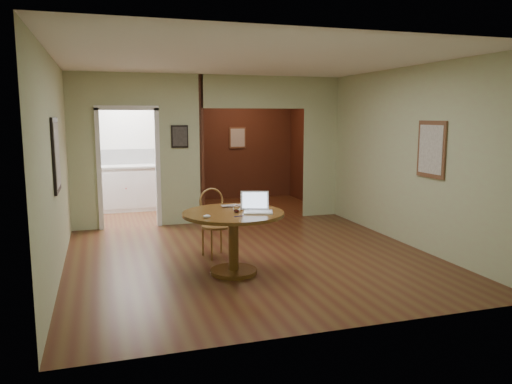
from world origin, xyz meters
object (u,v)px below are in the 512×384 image
object	(u,v)px
chair	(214,219)
closed_laptop	(234,206)
dining_table	(233,228)
open_laptop	(257,207)

from	to	relation	value
chair	closed_laptop	size ratio (longest dim) A/B	3.14
dining_table	closed_laptop	xyz separation A→B (m)	(0.09, 0.31, 0.22)
open_laptop	closed_laptop	bearing A→B (deg)	133.85
chair	closed_laptop	world-z (taller)	chair
dining_table	open_laptop	bearing A→B (deg)	-15.30
closed_laptop	chair	bearing A→B (deg)	102.71
open_laptop	closed_laptop	distance (m)	0.43
chair	closed_laptop	xyz separation A→B (m)	(0.14, -0.56, 0.27)
dining_table	open_laptop	world-z (taller)	open_laptop
dining_table	chair	xyz separation A→B (m)	(-0.05, 0.87, -0.05)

